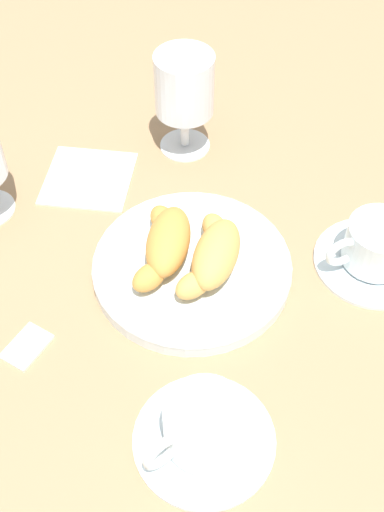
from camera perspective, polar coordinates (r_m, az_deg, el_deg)
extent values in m
plane|color=#997551|center=(0.76, -0.80, -0.85)|extent=(2.20, 2.20, 0.00)
cylinder|color=silver|center=(0.74, 0.00, -1.08)|extent=(0.23, 0.23, 0.02)
torus|color=silver|center=(0.74, 0.00, -0.69)|extent=(0.23, 0.23, 0.01)
ellipsoid|color=#D6994C|center=(0.71, 2.13, 0.19)|extent=(0.11, 0.07, 0.04)
ellipsoid|color=#D6994C|center=(0.75, 2.03, 2.40)|extent=(0.05, 0.04, 0.03)
ellipsoid|color=#D6994C|center=(0.70, 0.12, -2.54)|extent=(0.05, 0.05, 0.03)
ellipsoid|color=#CC893D|center=(0.72, -2.11, 1.04)|extent=(0.10, 0.06, 0.04)
ellipsoid|color=#CC893D|center=(0.76, -2.50, 3.15)|extent=(0.05, 0.05, 0.03)
ellipsoid|color=#CC893D|center=(0.71, -3.75, -1.84)|extent=(0.05, 0.05, 0.03)
cylinder|color=silver|center=(0.79, 15.50, -0.39)|extent=(0.14, 0.14, 0.01)
cylinder|color=silver|center=(0.76, 15.97, 1.07)|extent=(0.08, 0.08, 0.05)
cylinder|color=brown|center=(0.75, 16.32, 2.17)|extent=(0.07, 0.07, 0.01)
torus|color=silver|center=(0.74, 13.01, 0.41)|extent=(0.02, 0.04, 0.04)
cylinder|color=silver|center=(0.64, 1.07, -15.66)|extent=(0.14, 0.14, 0.01)
cylinder|color=silver|center=(0.61, 1.11, -14.48)|extent=(0.08, 0.08, 0.05)
cylinder|color=brown|center=(0.59, 1.15, -13.57)|extent=(0.07, 0.07, 0.01)
torus|color=silver|center=(0.60, -2.41, -16.74)|extent=(0.03, 0.04, 0.04)
cylinder|color=white|center=(0.90, -0.62, 9.71)|extent=(0.07, 0.07, 0.01)
cylinder|color=white|center=(0.89, -0.64, 11.19)|extent=(0.01, 0.01, 0.05)
cylinder|color=white|center=(0.84, -0.68, 14.76)|extent=(0.08, 0.08, 0.08)
cylinder|color=yellow|center=(0.85, -0.67, 14.07)|extent=(0.07, 0.07, 0.05)
cube|color=white|center=(0.71, -14.25, -7.59)|extent=(0.06, 0.05, 0.01)
cube|color=silver|center=(0.87, -9.03, 6.79)|extent=(0.12, 0.12, 0.01)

